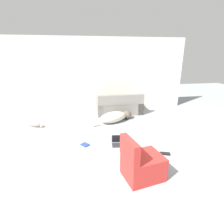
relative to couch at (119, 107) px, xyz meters
name	(u,v)px	position (x,y,z in m)	size (l,w,h in m)	color
ground_plane	(118,204)	(-0.89, -4.13, -0.27)	(20.00, 20.00, 0.00)	#999EA3
wall_back	(93,75)	(-0.89, 0.61, 1.11)	(7.23, 0.06, 2.75)	silver
couch	(119,107)	(0.00, 0.00, 0.00)	(1.67, 0.81, 0.78)	gray
dog	(115,117)	(-0.31, -0.82, -0.10)	(1.41, 0.85, 0.35)	beige
cat	(36,125)	(-2.81, -0.84, -0.19)	(0.57, 0.30, 0.16)	gray
laptop_open	(119,141)	(-0.50, -2.33, -0.19)	(0.37, 0.31, 0.23)	#2D2D33
book_black	(165,154)	(0.43, -2.97, -0.26)	(0.25, 0.18, 0.02)	black
book_blue	(85,145)	(-1.33, -2.25, -0.26)	(0.24, 0.25, 0.02)	#28428E
side_chair	(141,164)	(-0.36, -3.62, 0.00)	(0.77, 0.67, 0.81)	#B72D28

